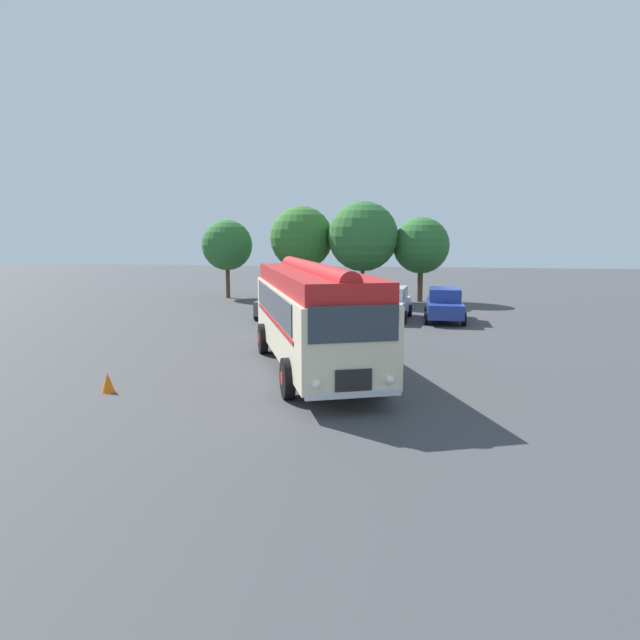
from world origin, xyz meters
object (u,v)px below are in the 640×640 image
(car_mid_right, at_px, (390,303))
(traffic_cone, at_px, (108,382))
(car_near_left, at_px, (279,301))
(vintage_bus, at_px, (313,312))
(car_far_right, at_px, (444,304))
(car_mid_left, at_px, (333,301))

(car_mid_right, relative_size, traffic_cone, 7.90)
(car_near_left, distance_m, car_mid_right, 5.85)
(vintage_bus, distance_m, car_far_right, 12.38)
(car_near_left, bearing_deg, car_mid_right, 1.58)
(car_mid_left, bearing_deg, vintage_bus, -85.42)
(car_mid_left, relative_size, traffic_cone, 7.78)
(car_near_left, height_order, car_far_right, same)
(car_far_right, bearing_deg, traffic_cone, -123.71)
(car_mid_left, bearing_deg, traffic_cone, -105.45)
(car_mid_left, bearing_deg, car_mid_right, -3.81)
(vintage_bus, distance_m, car_mid_right, 11.78)
(car_mid_right, bearing_deg, car_mid_left, 176.19)
(traffic_cone, bearing_deg, vintage_bus, 34.50)
(car_far_right, bearing_deg, car_near_left, 179.89)
(car_far_right, xyz_separation_m, traffic_cone, (-9.95, -14.92, -0.57))
(vintage_bus, relative_size, car_mid_left, 2.40)
(vintage_bus, xyz_separation_m, car_mid_left, (-0.94, 11.75, -1.05))
(car_mid_right, distance_m, traffic_cone, 16.75)
(car_near_left, distance_m, car_mid_left, 2.86)
(vintage_bus, bearing_deg, traffic_cone, -145.50)
(car_mid_left, height_order, car_far_right, same)
(car_far_right, bearing_deg, vintage_bus, -112.83)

